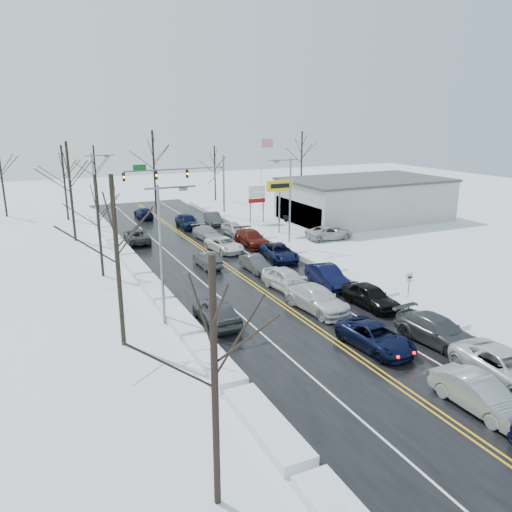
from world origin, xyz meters
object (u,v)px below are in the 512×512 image
dealership_building (365,199)px  tires_plus_sign (280,189)px  traffic_signal_mast (187,177)px  oncoming_car_0 (207,267)px  flagpole (262,168)px

dealership_building → tires_plus_sign: bearing=-171.5°
traffic_signal_mast → tires_plus_sign: (7.05, -12.00, -0.49)m
dealership_building → oncoming_car_0: size_ratio=4.87×
traffic_signal_mast → oncoming_car_0: 22.52m
flagpole → oncoming_car_0: (-16.83, -23.25, -5.93)m
flagpole → oncoming_car_0: 29.31m
traffic_signal_mast → tires_plus_sign: bearing=-59.5°
traffic_signal_mast → dealership_building: (20.53, -9.99, -2.82)m
traffic_signal_mast → tires_plus_sign: size_ratio=2.21×
tires_plus_sign → dealership_building: size_ratio=0.29×
traffic_signal_mast → tires_plus_sign: 13.92m
oncoming_car_0 → flagpole: bearing=-125.8°
traffic_signal_mast → flagpole: 11.90m
traffic_signal_mast → flagpole: bearing=9.7°
flagpole → traffic_signal_mast: bearing=-170.3°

